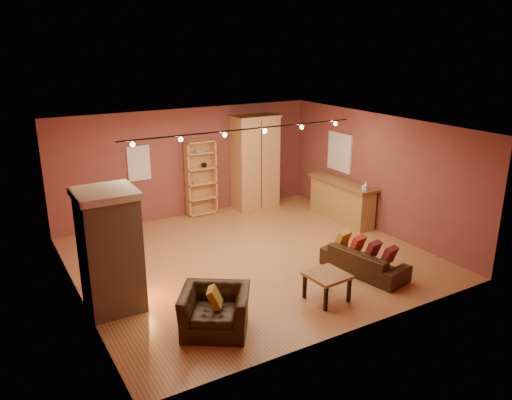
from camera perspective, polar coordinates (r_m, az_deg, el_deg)
floor at (r=10.69m, az=-0.62°, el=-6.59°), size 7.00×7.00×0.00m
ceiling at (r=9.88m, az=-0.68°, el=8.38°), size 7.00×7.00×0.00m
back_wall at (r=13.02m, az=-7.77°, el=4.23°), size 7.00×0.02×2.80m
left_wall at (r=9.08m, az=-20.22°, el=-2.74°), size 0.02×6.50×2.80m
right_wall at (r=12.25m, az=13.75°, el=3.01°), size 0.02×6.50×2.80m
fireplace at (r=8.73m, az=-16.28°, el=-5.55°), size 1.01×0.98×2.12m
back_window at (r=12.55m, az=-13.25°, el=4.11°), size 0.56×0.04×0.86m
bookcase at (r=13.13m, az=-6.43°, el=2.62°), size 0.81×0.31×1.98m
armoire at (r=13.56m, az=-0.08°, el=4.38°), size 1.24×0.71×2.54m
bar_counter at (r=12.94m, az=9.74°, el=0.00°), size 0.58×2.14×1.02m
tissue_box at (r=12.09m, az=12.42°, el=1.51°), size 0.13×0.13×0.21m
right_window at (r=13.18m, az=9.54°, el=5.42°), size 0.05×0.90×1.00m
loveseat at (r=10.11m, az=12.29°, el=-6.29°), size 0.84×1.81×0.74m
armchair at (r=8.02m, az=-4.72°, el=-11.76°), size 1.26×1.16×0.93m
coffee_table at (r=8.97m, az=8.14°, el=-8.79°), size 0.72×0.72×0.50m
track_rail at (r=10.07m, az=-1.24°, el=7.90°), size 5.20×0.09×0.13m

